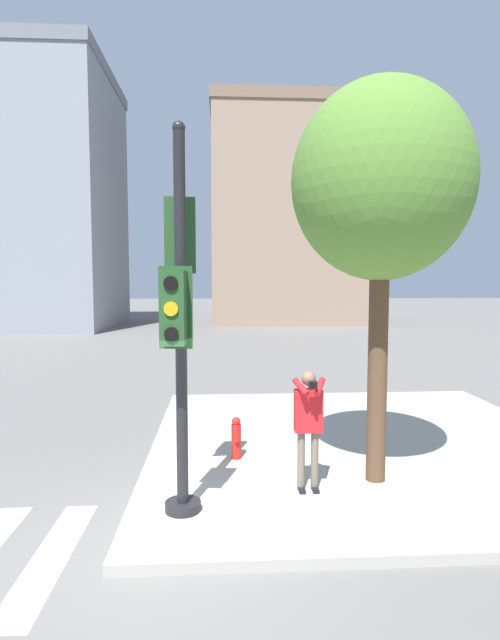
# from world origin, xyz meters

# --- Properties ---
(ground_plane) EXTENTS (160.00, 160.00, 0.00)m
(ground_plane) POSITION_xyz_m (0.00, 0.00, 0.00)
(ground_plane) COLOR slate
(sidewalk_corner) EXTENTS (8.00, 8.00, 0.14)m
(sidewalk_corner) POSITION_xyz_m (3.50, 3.50, 0.07)
(sidewalk_corner) COLOR #ADA89E
(sidewalk_corner) RESTS_ON ground_plane
(traffic_signal_pole) EXTENTS (0.49, 1.21, 5.07)m
(traffic_signal_pole) POSITION_xyz_m (0.25, 0.75, 2.84)
(traffic_signal_pole) COLOR black
(traffic_signal_pole) RESTS_ON sidewalk_corner
(person_photographer) EXTENTS (0.50, 0.53, 1.76)m
(person_photographer) POSITION_xyz_m (2.05, 1.31, 1.21)
(person_photographer) COLOR black
(person_photographer) RESTS_ON sidewalk_corner
(street_tree) EXTENTS (2.66, 2.66, 5.99)m
(street_tree) POSITION_xyz_m (3.16, 1.62, 4.63)
(street_tree) COLOR brown
(street_tree) RESTS_ON sidewalk_corner
(fire_hydrant) EXTENTS (0.17, 0.23, 0.73)m
(fire_hydrant) POSITION_xyz_m (1.04, 2.66, 0.50)
(fire_hydrant) COLOR red
(fire_hydrant) RESTS_ON sidewalk_corner
(building_left) EXTENTS (12.80, 11.95, 17.41)m
(building_left) POSITION_xyz_m (-12.95, 29.75, 8.72)
(building_left) COLOR gray
(building_left) RESTS_ON ground_plane
(building_right) EXTENTS (11.91, 9.05, 16.02)m
(building_right) POSITION_xyz_m (6.06, 32.60, 8.03)
(building_right) COLOR gray
(building_right) RESTS_ON ground_plane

